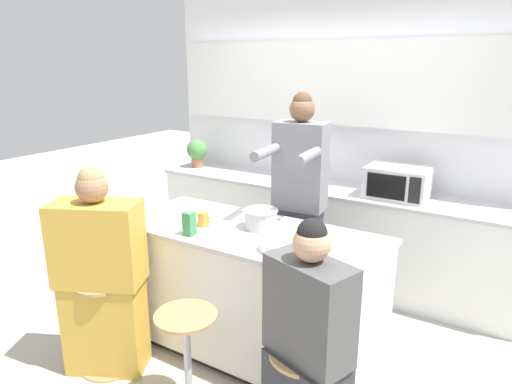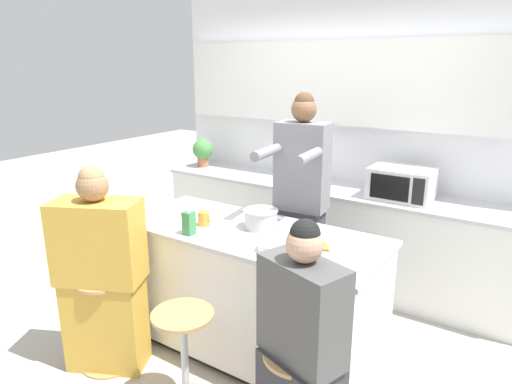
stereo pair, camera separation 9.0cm
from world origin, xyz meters
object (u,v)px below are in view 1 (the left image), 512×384
at_px(coffee_cup_near, 203,219).
at_px(fruit_bowl, 277,246).
at_px(bar_stool_leftmost, 106,321).
at_px(bar_stool_center, 188,360).
at_px(person_cooking, 299,211).
at_px(banana_bunch, 324,245).
at_px(cooking_pot, 261,219).
at_px(potted_plant, 197,151).
at_px(microwave, 397,182).
at_px(person_seated_near, 307,362).
at_px(kitchen_island, 250,292).
at_px(person_wrapped_blanket, 101,279).
at_px(juice_carton, 189,224).

bearing_deg(coffee_cup_near, fruit_bowl, -9.52).
xyz_separation_m(bar_stool_leftmost, bar_stool_center, (0.73, -0.02, 0.00)).
xyz_separation_m(person_cooking, banana_bunch, (0.47, -0.61, 0.04)).
bearing_deg(bar_stool_leftmost, cooking_pot, 43.99).
bearing_deg(potted_plant, coffee_cup_near, -50.05).
relative_size(person_cooking, coffee_cup_near, 15.91).
bearing_deg(coffee_cup_near, microwave, 57.47).
height_order(person_cooking, person_seated_near, person_cooking).
xyz_separation_m(kitchen_island, coffee_cup_near, (-0.32, -0.09, 0.51)).
height_order(person_wrapped_blanket, banana_bunch, person_wrapped_blanket).
relative_size(coffee_cup_near, juice_carton, 0.66).
relative_size(kitchen_island, cooking_pot, 5.68).
height_order(person_wrapped_blanket, person_seated_near, person_wrapped_blanket).
height_order(kitchen_island, cooking_pot, cooking_pot).
bearing_deg(coffee_cup_near, bar_stool_leftmost, -125.88).
bearing_deg(fruit_bowl, microwave, 79.62).
relative_size(cooking_pot, juice_carton, 1.88).
distance_m(banana_bunch, juice_carton, 0.88).
bearing_deg(bar_stool_center, person_cooking, 86.71).
height_order(bar_stool_leftmost, person_seated_near, person_seated_near).
bearing_deg(coffee_cup_near, person_cooking, 59.97).
distance_m(kitchen_island, cooking_pot, 0.53).
height_order(bar_stool_center, person_cooking, person_cooking).
bearing_deg(potted_plant, kitchen_island, -41.68).
xyz_separation_m(kitchen_island, person_cooking, (0.07, 0.59, 0.44)).
height_order(person_seated_near, coffee_cup_near, person_seated_near).
distance_m(person_cooking, coffee_cup_near, 0.79).
height_order(kitchen_island, microwave, microwave).
xyz_separation_m(person_seated_near, microwave, (-0.15, 2.03, 0.43)).
bearing_deg(juice_carton, person_seated_near, -20.48).
bearing_deg(person_seated_near, kitchen_island, 157.15).
relative_size(kitchen_island, bar_stool_leftmost, 2.87).
distance_m(person_seated_near, banana_bunch, 0.76).
height_order(person_cooking, fruit_bowl, person_cooking).
height_order(bar_stool_center, person_seated_near, person_seated_near).
relative_size(juice_carton, microwave, 0.34).
bearing_deg(fruit_bowl, bar_stool_center, -123.52).
bearing_deg(cooking_pot, coffee_cup_near, -154.01).
bearing_deg(coffee_cup_near, kitchen_island, 16.05).
xyz_separation_m(banana_bunch, microwave, (0.06, 1.38, 0.09)).
distance_m(bar_stool_center, person_seated_near, 0.80).
height_order(bar_stool_center, person_wrapped_blanket, person_wrapped_blanket).
relative_size(bar_stool_leftmost, fruit_bowl, 3.07).
bearing_deg(bar_stool_leftmost, juice_carton, 41.04).
bearing_deg(bar_stool_center, person_seated_near, 1.29).
bearing_deg(banana_bunch, bar_stool_leftmost, -153.26).
bearing_deg(microwave, banana_bunch, -92.62).
xyz_separation_m(person_cooking, juice_carton, (-0.36, -0.87, 0.10)).
relative_size(kitchen_island, banana_bunch, 13.49).
bearing_deg(juice_carton, fruit_bowl, 7.11).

